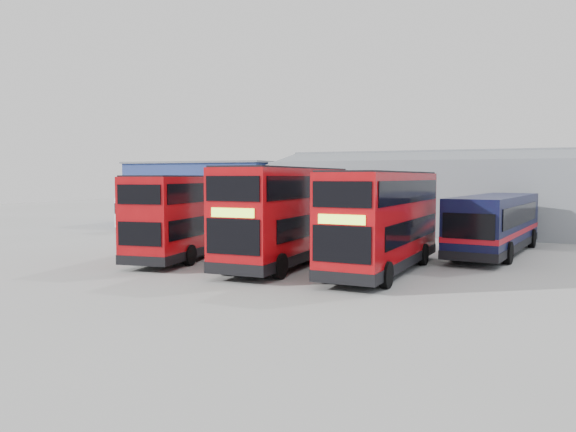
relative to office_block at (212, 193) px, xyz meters
The scene contains 8 objects.
ground_plane 22.94m from the office_block, 52.11° to the right, with size 120.00×120.00×0.00m, color gray.
office_block is the anchor object (origin of this frame).
maintenance_shed 22.09m from the office_block, ahead, with size 30.50×12.00×5.89m.
double_decker_left 19.51m from the office_block, 62.45° to the right, with size 3.36×9.61×3.99m.
double_decker_centre 22.52m from the office_block, 50.86° to the right, with size 2.64×10.29×4.34m.
double_decker_right 25.72m from the office_block, 43.62° to the right, with size 2.92×9.91×4.14m.
single_decker_blue 24.91m from the office_block, 24.63° to the right, with size 4.14×11.21×2.98m.
panel_van 6.75m from the office_block, 97.64° to the right, with size 4.20×5.84×2.39m.
Camera 1 is at (9.98, -22.47, 3.92)m, focal length 35.00 mm.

